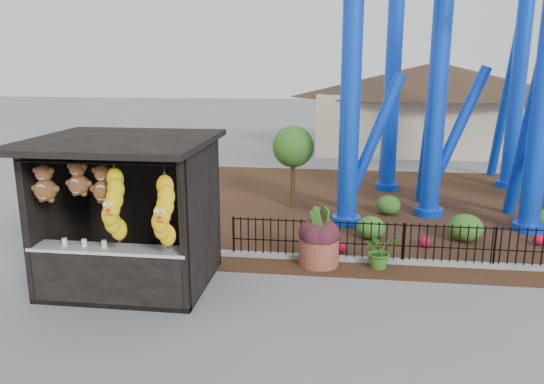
# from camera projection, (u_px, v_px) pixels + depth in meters

# --- Properties ---
(ground) EXTENTS (120.00, 120.00, 0.00)m
(ground) POSITION_uv_depth(u_px,v_px,m) (265.00, 316.00, 9.78)
(ground) COLOR slate
(ground) RESTS_ON ground
(mulch_bed) EXTENTS (18.00, 12.00, 0.02)m
(mulch_bed) POSITION_uv_depth(u_px,v_px,m) (425.00, 209.00, 16.97)
(mulch_bed) COLOR #331E11
(mulch_bed) RESTS_ON ground
(curb) EXTENTS (18.00, 0.18, 0.12)m
(curb) POSITION_uv_depth(u_px,v_px,m) (456.00, 264.00, 12.14)
(curb) COLOR gray
(curb) RESTS_ON ground
(prize_booth) EXTENTS (3.50, 3.40, 3.12)m
(prize_booth) POSITION_uv_depth(u_px,v_px,m) (126.00, 217.00, 10.69)
(prize_booth) COLOR black
(prize_booth) RESTS_ON ground
(picket_fence) EXTENTS (12.20, 0.06, 1.00)m
(picket_fence) POSITION_uv_depth(u_px,v_px,m) (499.00, 248.00, 11.92)
(picket_fence) COLOR black
(picket_fence) RESTS_ON ground
(terracotta_planter) EXTENTS (1.00, 1.00, 0.64)m
(terracotta_planter) POSITION_uv_depth(u_px,v_px,m) (319.00, 252.00, 12.19)
(terracotta_planter) COLOR brown
(terracotta_planter) RESTS_ON ground
(planter_foliage) EXTENTS (0.70, 0.70, 0.64)m
(planter_foliage) POSITION_uv_depth(u_px,v_px,m) (319.00, 225.00, 12.04)
(planter_foliage) COLOR #37161D
(planter_foliage) RESTS_ON terracotta_planter
(potted_plant) EXTENTS (0.97, 0.92, 0.85)m
(potted_plant) POSITION_uv_depth(u_px,v_px,m) (380.00, 250.00, 11.99)
(potted_plant) COLOR #215318
(potted_plant) RESTS_ON ground
(landscaping) EXTENTS (8.45, 4.12, 0.71)m
(landscaping) POSITION_uv_depth(u_px,v_px,m) (455.00, 223.00, 14.39)
(landscaping) COLOR #2E5E1B
(landscaping) RESTS_ON mulch_bed
(pavilion) EXTENTS (15.00, 15.00, 4.80)m
(pavilion) POSITION_uv_depth(u_px,v_px,m) (435.00, 92.00, 27.54)
(pavilion) COLOR #BFAD8C
(pavilion) RESTS_ON ground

